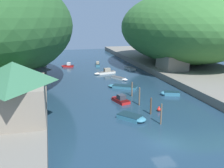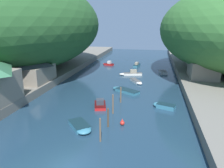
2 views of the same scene
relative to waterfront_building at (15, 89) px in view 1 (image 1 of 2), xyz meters
name	(u,v)px [view 1 (image 1 of 2)]	position (x,y,z in m)	size (l,w,h in m)	color
water_surface	(106,82)	(17.06, 21.07, -5.37)	(130.00, 130.00, 0.00)	#1E384C
right_bank	(200,73)	(41.38, 21.07, -4.61)	(22.00, 120.00, 1.53)	slate
hillside_right	(182,27)	(42.48, 33.31, 6.33)	(33.91, 47.48, 20.35)	#387033
waterfront_building	(15,89)	(0.00, 0.00, 0.00)	(7.99, 11.18, 7.42)	gray
boathouse_shed	(25,75)	(0.03, 14.15, -1.19)	(7.14, 8.95, 5.13)	gray
right_bank_cottage	(172,60)	(35.21, 24.49, -1.37)	(6.18, 8.02, 4.80)	gray
boat_far_right_bank	(98,64)	(19.28, 42.59, -4.95)	(2.11, 5.50, 1.34)	teal
boat_open_rowboat	(133,118)	(15.72, -1.34, -5.04)	(4.19, 4.52, 0.67)	teal
boat_moored_right	(120,99)	(16.17, 7.03, -4.95)	(2.82, 4.66, 1.40)	red
boat_cabin_cruiser	(120,78)	(20.83, 22.87, -5.11)	(3.47, 4.93, 0.54)	white
boat_mid_channel	(67,66)	(9.91, 42.36, -4.96)	(3.93, 2.51, 1.39)	red
boat_near_quay	(169,93)	(26.44, 8.31, -5.01)	(3.89, 2.63, 0.72)	teal
boat_white_cruiser	(105,72)	(18.63, 29.83, -4.92)	(6.09, 2.61, 1.50)	silver
boat_yellow_tender	(129,68)	(26.96, 34.41, -5.08)	(2.41, 4.95, 0.59)	white
boat_red_skiff	(121,86)	(19.00, 15.63, -5.08)	(6.21, 5.04, 0.59)	teal
mooring_post_nearest	(161,114)	(18.94, -3.77, -3.87)	(0.21, 0.21, 3.00)	brown
mooring_post_second	(151,106)	(19.04, 0.03, -4.02)	(0.26, 0.26, 2.68)	#4C3D2D
mooring_post_middle	(139,96)	(18.84, 4.44, -3.81)	(0.23, 0.23, 3.10)	brown
mooring_post_fourth	(132,89)	(19.24, 9.43, -3.96)	(0.24, 0.24, 2.80)	brown
channel_buoy_near	(159,109)	(20.82, 0.89, -5.01)	(0.62, 0.62, 0.92)	red
person_on_quay	(32,86)	(1.28, 11.89, -2.87)	(0.30, 0.42, 1.69)	#282D3D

